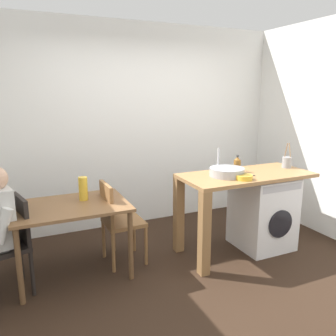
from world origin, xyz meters
name	(u,v)px	position (x,y,z in m)	size (l,w,h in m)	color
ground_plane	(191,281)	(0.00, 0.00, 0.00)	(5.46, 5.46, 0.00)	black
wall_back	(131,127)	(0.00, 1.75, 1.35)	(4.60, 0.10, 2.70)	white
dining_table	(71,214)	(-1.02, 0.62, 0.64)	(1.10, 0.76, 0.74)	brown
chair_person_seat	(11,240)	(-1.56, 0.54, 0.51)	(0.48, 0.48, 0.90)	black
chair_opposite	(117,218)	(-0.54, 0.67, 0.51)	(0.41, 0.41, 0.90)	olive
kitchen_counter	(230,189)	(0.67, 0.36, 0.76)	(1.50, 0.68, 0.92)	#9E7042
washing_machine	(263,212)	(1.14, 0.36, 0.43)	(0.60, 0.61, 0.86)	white
sink_basin	(227,172)	(0.62, 0.36, 0.97)	(0.38, 0.38, 0.09)	#9EA0A5
tap	(218,160)	(0.62, 0.54, 1.06)	(0.02, 0.02, 0.28)	#B2B2B7
bottle_tall_green	(237,164)	(0.83, 0.47, 1.01)	(0.08, 0.08, 0.19)	brown
mixing_bowl	(244,177)	(0.70, 0.16, 0.95)	(0.18, 0.18, 0.05)	gold
utensil_crock	(287,162)	(1.51, 0.41, 0.99)	(0.11, 0.11, 0.30)	gray
vase	(83,189)	(-0.87, 0.72, 0.86)	(0.09, 0.09, 0.24)	gold
scissors	(248,176)	(0.83, 0.26, 0.92)	(0.15, 0.06, 0.01)	#B2B2B7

